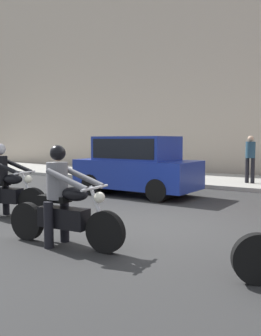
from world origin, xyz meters
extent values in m
plane|color=#2B2B2B|center=(0.00, 0.00, 0.00)|extent=(80.00, 80.00, 0.00)
cube|color=#99968E|center=(0.00, 8.00, 0.07)|extent=(40.00, 4.40, 0.14)
cylinder|color=black|center=(-2.43, -0.82, 0.34)|extent=(0.69, 0.28, 0.68)
cylinder|color=silver|center=(-2.55, -0.85, 0.67)|extent=(0.34, 0.13, 0.73)
cube|color=black|center=(-3.14, -0.99, 0.48)|extent=(0.84, 0.46, 0.32)
ellipsoid|color=black|center=(-2.92, -0.94, 0.84)|extent=(0.52, 0.35, 0.22)
cylinder|color=silver|center=(-2.61, -0.86, 1.00)|extent=(0.20, 0.69, 0.04)
sphere|color=silver|center=(-2.53, -0.84, 0.86)|extent=(0.17, 0.17, 0.17)
cylinder|color=black|center=(-3.32, -0.83, 0.36)|extent=(0.18, 0.18, 0.72)
cylinder|color=black|center=(-3.25, -1.02, 1.04)|extent=(0.41, 0.41, 0.60)
cylinder|color=black|center=(-2.88, -1.16, 1.11)|extent=(0.69, 0.25, 0.31)
cylinder|color=black|center=(-2.98, -0.73, 1.11)|extent=(0.69, 0.25, 0.31)
sphere|color=tan|center=(-3.23, -1.02, 1.46)|extent=(0.20, 0.20, 0.20)
sphere|color=#B7B7BC|center=(-3.23, -1.02, 1.49)|extent=(0.25, 0.25, 0.25)
cylinder|color=black|center=(2.51, -1.74, 0.31)|extent=(0.58, 0.42, 0.61)
cylinder|color=black|center=(0.29, -1.79, 0.32)|extent=(0.65, 0.19, 0.64)
cylinder|color=black|center=(-1.25, -1.96, 0.32)|extent=(0.65, 0.19, 0.64)
cylinder|color=silver|center=(0.17, -1.80, 0.65)|extent=(0.34, 0.09, 0.72)
cube|color=black|center=(-0.48, -1.87, 0.46)|extent=(0.88, 0.37, 0.32)
ellipsoid|color=black|center=(-0.26, -1.85, 0.85)|extent=(0.50, 0.29, 0.22)
cube|color=black|center=(-0.66, -1.89, 0.75)|extent=(0.54, 0.30, 0.10)
cylinder|color=silver|center=(0.11, -1.81, 0.98)|extent=(0.12, 0.70, 0.04)
sphere|color=silver|center=(0.19, -1.80, 0.84)|extent=(0.17, 0.17, 0.17)
cylinder|color=silver|center=(-0.80, -1.75, 0.34)|extent=(0.70, 0.15, 0.07)
cylinder|color=black|center=(-0.60, -2.09, 0.37)|extent=(0.17, 0.17, 0.73)
cylinder|color=black|center=(-0.64, -1.69, 0.37)|extent=(0.17, 0.17, 0.73)
cylinder|color=slate|center=(-0.60, -1.89, 1.05)|extent=(0.38, 0.38, 0.59)
cylinder|color=slate|center=(-0.22, -2.07, 1.10)|extent=(0.75, 0.17, 0.33)
cylinder|color=slate|center=(-0.27, -1.63, 1.10)|extent=(0.75, 0.17, 0.33)
sphere|color=tan|center=(-0.58, -1.89, 1.46)|extent=(0.20, 0.20, 0.20)
sphere|color=black|center=(-0.58, -1.89, 1.49)|extent=(0.25, 0.25, 0.25)
cube|color=navy|center=(-2.44, 3.28, 0.66)|extent=(3.75, 1.70, 0.84)
cube|color=navy|center=(-2.44, 3.28, 1.44)|extent=(2.33, 1.56, 0.72)
cube|color=black|center=(-2.44, 3.28, 1.44)|extent=(2.14, 1.59, 0.58)
cylinder|color=black|center=(-1.28, 3.28, 0.32)|extent=(0.64, 1.76, 0.64)
cylinder|color=black|center=(-3.61, 3.28, 0.32)|extent=(0.64, 1.76, 0.64)
cylinder|color=black|center=(-0.21, 7.18, 0.59)|extent=(0.14, 0.14, 0.90)
cylinder|color=black|center=(-0.01, 7.18, 0.59)|extent=(0.14, 0.14, 0.90)
cylinder|color=#234256|center=(-0.11, 7.18, 1.34)|extent=(0.34, 0.34, 0.59)
sphere|color=tan|center=(-0.11, 7.18, 1.74)|extent=(0.21, 0.21, 0.21)
camera|label=1|loc=(3.59, -6.00, 1.70)|focal=38.77mm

